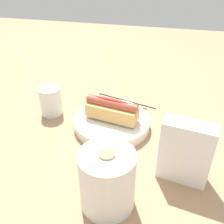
{
  "coord_description": "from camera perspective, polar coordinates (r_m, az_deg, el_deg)",
  "views": [
    {
      "loc": [
        -0.16,
        0.6,
        0.44
      ],
      "look_at": [
        -0.01,
        0.01,
        0.05
      ],
      "focal_mm": 40.43,
      "sensor_mm": 36.0,
      "label": 1
    }
  ],
  "objects": [
    {
      "name": "ground_plane",
      "position": [
        0.76,
        -0.78,
        -2.84
      ],
      "size": [
        2.4,
        2.4,
        0.0
      ],
      "primitive_type": "plane",
      "color": "#9E7A56"
    },
    {
      "name": "serving_bowl",
      "position": [
        0.74,
        0.0,
        -2.28
      ],
      "size": [
        0.23,
        0.23,
        0.03
      ],
      "color": "silver",
      "rests_on": "ground_plane"
    },
    {
      "name": "hotdog_front",
      "position": [
        0.72,
        0.0,
        0.53
      ],
      "size": [
        0.16,
        0.07,
        0.06
      ],
      "color": "tan",
      "rests_on": "serving_bowl"
    },
    {
      "name": "water_glass",
      "position": [
        0.82,
        -13.65,
        2.15
      ],
      "size": [
        0.07,
        0.07,
        0.09
      ],
      "color": "white",
      "rests_on": "ground_plane"
    },
    {
      "name": "paper_towel_roll",
      "position": [
        0.51,
        -1.09,
        -15.13
      ],
      "size": [
        0.11,
        0.11,
        0.13
      ],
      "color": "white",
      "rests_on": "ground_plane"
    },
    {
      "name": "napkin_box",
      "position": [
        0.57,
        16.23,
        -8.73
      ],
      "size": [
        0.12,
        0.06,
        0.15
      ],
      "primitive_type": "cube",
      "rotation": [
        0.0,
        0.0,
        -0.15
      ],
      "color": "white",
      "rests_on": "ground_plane"
    },
    {
      "name": "chopstick_near",
      "position": [
        0.88,
        1.16,
        2.52
      ],
      "size": [
        0.22,
        0.05,
        0.01
      ],
      "primitive_type": "cylinder",
      "rotation": [
        0.0,
        1.57,
        -0.23
      ],
      "color": "black",
      "rests_on": "ground_plane"
    },
    {
      "name": "chopstick_far",
      "position": [
        0.88,
        3.24,
        2.65
      ],
      "size": [
        0.21,
        0.06,
        0.01
      ],
      "primitive_type": "cylinder",
      "rotation": [
        0.0,
        1.57,
        -0.25
      ],
      "color": "black",
      "rests_on": "ground_plane"
    }
  ]
}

